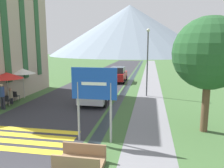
% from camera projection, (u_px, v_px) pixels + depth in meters
% --- Properties ---
extents(ground_plane, '(160.00, 160.00, 0.00)m').
position_uv_depth(ground_plane, '(119.00, 83.00, 25.57)').
color(ground_plane, '#3D6033').
extents(road, '(6.40, 60.00, 0.01)m').
position_uv_depth(road, '(113.00, 72.00, 35.70)').
color(road, '#2D2D33').
rests_on(road, ground_plane).
extents(footpath, '(2.20, 60.00, 0.01)m').
position_uv_depth(footpath, '(150.00, 73.00, 34.65)').
color(footpath, slate).
rests_on(footpath, ground_plane).
extents(drainage_channel, '(0.60, 60.00, 0.00)m').
position_uv_depth(drainage_channel, '(135.00, 73.00, 35.07)').
color(drainage_channel, black).
rests_on(drainage_channel, ground_plane).
extents(crosswalk_marking, '(5.44, 2.54, 0.01)m').
position_uv_depth(crosswalk_marking, '(17.00, 138.00, 10.28)').
color(crosswalk_marking, yellow).
rests_on(crosswalk_marking, ground_plane).
extents(mountain_distant, '(73.95, 73.95, 22.91)m').
position_uv_depth(mountain_distant, '(130.00, 30.00, 102.17)').
color(mountain_distant, gray).
rests_on(mountain_distant, ground_plane).
extents(road_sign, '(2.03, 0.11, 3.37)m').
position_uv_depth(road_sign, '(94.00, 92.00, 9.56)').
color(road_sign, '#9E9EA3').
rests_on(road_sign, ground_plane).
extents(footbridge, '(1.70, 1.10, 0.65)m').
position_uv_depth(footbridge, '(80.00, 161.00, 7.82)').
color(footbridge, '#846647').
rests_on(footbridge, ground_plane).
extents(parked_car_near, '(1.97, 4.43, 1.82)m').
position_uv_depth(parked_car_near, '(97.00, 91.00, 16.68)').
color(parked_car_near, '#B2B2B7').
rests_on(parked_car_near, ground_plane).
extents(parked_car_far, '(1.92, 4.11, 1.82)m').
position_uv_depth(parked_car_far, '(118.00, 74.00, 26.25)').
color(parked_car_far, '#A31919').
rests_on(parked_car_far, ground_plane).
extents(cafe_chair_far_left, '(0.40, 0.40, 0.85)m').
position_uv_depth(cafe_chair_far_left, '(15.00, 96.00, 16.82)').
color(cafe_chair_far_left, '#232328').
rests_on(cafe_chair_far_left, ground_plane).
extents(cafe_chair_middle, '(0.40, 0.40, 0.85)m').
position_uv_depth(cafe_chair_middle, '(7.00, 100.00, 15.43)').
color(cafe_chair_middle, '#232328').
rests_on(cafe_chair_middle, ground_plane).
extents(cafe_chair_far_right, '(0.40, 0.40, 0.85)m').
position_uv_depth(cafe_chair_far_right, '(13.00, 95.00, 16.91)').
color(cafe_chair_far_right, '#232328').
rests_on(cafe_chair_far_right, ground_plane).
extents(cafe_umbrella_middle_red, '(2.22, 2.22, 2.43)m').
position_uv_depth(cafe_umbrella_middle_red, '(7.00, 75.00, 15.57)').
color(cafe_umbrella_middle_red, '#B7B2A8').
rests_on(cafe_umbrella_middle_red, ground_plane).
extents(cafe_umbrella_rear_white, '(2.03, 2.03, 2.46)m').
position_uv_depth(cafe_umbrella_rear_white, '(23.00, 71.00, 17.74)').
color(cafe_umbrella_rear_white, '#B7B2A8').
rests_on(cafe_umbrella_rear_white, ground_plane).
extents(person_standing_terrace, '(0.32, 0.32, 1.79)m').
position_uv_depth(person_standing_terrace, '(2.00, 95.00, 14.74)').
color(person_standing_terrace, '#282833').
rests_on(person_standing_terrace, ground_plane).
extents(person_seated_far, '(0.32, 0.32, 1.21)m').
position_uv_depth(person_seated_far, '(11.00, 95.00, 16.23)').
color(person_seated_far, '#282833').
rests_on(person_seated_far, ground_plane).
extents(streetlamp, '(0.28, 0.28, 5.70)m').
position_uv_depth(streetlamp, '(147.00, 57.00, 18.35)').
color(streetlamp, '#515156').
rests_on(streetlamp, ground_plane).
extents(tree_by_path, '(3.52, 3.52, 5.71)m').
position_uv_depth(tree_by_path, '(209.00, 54.00, 10.47)').
color(tree_by_path, brown).
rests_on(tree_by_path, ground_plane).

